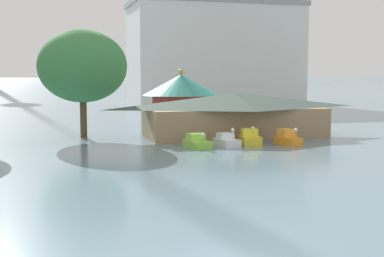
{
  "coord_description": "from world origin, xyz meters",
  "views": [
    {
      "loc": [
        -5.97,
        -15.27,
        6.33
      ],
      "look_at": [
        3.35,
        17.18,
        2.85
      ],
      "focal_mm": 49.42,
      "sensor_mm": 36.0,
      "label": 1
    }
  ],
  "objects": [
    {
      "name": "shoreline_tree_mid",
      "position": [
        -1.9,
        38.16,
        7.1
      ],
      "size": [
        8.79,
        8.79,
        10.71
      ],
      "color": "brown",
      "rests_on": "ground"
    },
    {
      "name": "pedal_boat_white",
      "position": [
        9.67,
        28.17,
        0.47
      ],
      "size": [
        1.85,
        2.82,
        1.69
      ],
      "rotation": [
        0.0,
        0.0,
        -1.42
      ],
      "color": "white",
      "rests_on": "ground"
    },
    {
      "name": "pedal_boat_orange",
      "position": [
        15.27,
        27.59,
        0.56
      ],
      "size": [
        1.84,
        2.86,
        1.61
      ],
      "rotation": [
        0.0,
        0.0,
        -1.36
      ],
      "color": "orange",
      "rests_on": "ground"
    },
    {
      "name": "background_building_block",
      "position": [
        28.82,
        89.11,
        10.47
      ],
      "size": [
        34.73,
        16.92,
        20.9
      ],
      "color": "silver",
      "rests_on": "ground"
    },
    {
      "name": "pedal_boat_lime",
      "position": [
        6.92,
        28.12,
        0.49
      ],
      "size": [
        2.03,
        2.93,
        1.42
      ],
      "rotation": [
        0.0,
        0.0,
        -1.39
      ],
      "color": "#8CCC3F",
      "rests_on": "ground"
    },
    {
      "name": "green_roof_pavilion",
      "position": [
        11.52,
        50.74,
        3.58
      ],
      "size": [
        9.91,
        9.91,
        6.96
      ],
      "color": "#993328",
      "rests_on": "ground"
    },
    {
      "name": "pedal_boat_yellow",
      "position": [
        12.1,
        28.72,
        0.58
      ],
      "size": [
        2.06,
        2.97,
        1.76
      ],
      "rotation": [
        0.0,
        0.0,
        -1.74
      ],
      "color": "yellow",
      "rests_on": "ground"
    },
    {
      "name": "boathouse",
      "position": [
        12.84,
        34.62,
        2.33
      ],
      "size": [
        19.16,
        8.2,
        4.44
      ],
      "color": "#9E7F5B",
      "rests_on": "ground"
    }
  ]
}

